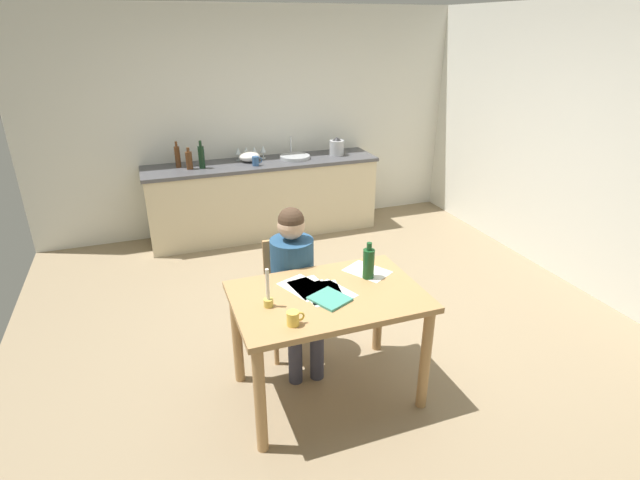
{
  "coord_description": "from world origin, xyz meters",
  "views": [
    {
      "loc": [
        -1.29,
        -3.29,
        2.37
      ],
      "look_at": [
        -0.11,
        -0.04,
        0.85
      ],
      "focal_mm": 27.53,
      "sensor_mm": 36.0,
      "label": 1
    }
  ],
  "objects_px": {
    "wine_bottle_on_table": "(369,263)",
    "wine_glass_near_sink": "(263,149)",
    "stovetop_kettle": "(337,147)",
    "teacup_on_counter": "(256,161)",
    "person_seated": "(294,277)",
    "sink_unit": "(295,157)",
    "coffee_mug": "(293,318)",
    "wine_glass_back_right": "(238,151)",
    "bottle_vinegar": "(189,160)",
    "wine_glass_by_kettle": "(254,150)",
    "wine_glass_back_left": "(246,151)",
    "bottle_wine_red": "(201,157)",
    "bottle_oil": "(178,156)",
    "mixing_bowl": "(249,157)",
    "dining_table": "(328,311)",
    "book_magazine": "(330,299)",
    "chair_at_table": "(290,290)",
    "candlestick": "(268,296)"
  },
  "relations": [
    {
      "from": "bottle_oil",
      "to": "wine_glass_back_left",
      "type": "xyz_separation_m",
      "value": [
        0.79,
        0.07,
        -0.02
      ]
    },
    {
      "from": "bottle_oil",
      "to": "wine_glass_back_right",
      "type": "distance_m",
      "value": 0.7
    },
    {
      "from": "bottle_oil",
      "to": "wine_glass_by_kettle",
      "type": "bearing_deg",
      "value": 4.59
    },
    {
      "from": "wine_bottle_on_table",
      "to": "wine_glass_back_left",
      "type": "xyz_separation_m",
      "value": [
        -0.18,
        3.01,
        0.11
      ]
    },
    {
      "from": "wine_glass_near_sink",
      "to": "dining_table",
      "type": "bearing_deg",
      "value": -96.57
    },
    {
      "from": "wine_glass_near_sink",
      "to": "bottle_wine_red",
      "type": "bearing_deg",
      "value": -164.87
    },
    {
      "from": "person_seated",
      "to": "sink_unit",
      "type": "bearing_deg",
      "value": 72.49
    },
    {
      "from": "chair_at_table",
      "to": "wine_glass_near_sink",
      "type": "distance_m",
      "value": 2.58
    },
    {
      "from": "sink_unit",
      "to": "wine_glass_by_kettle",
      "type": "relative_size",
      "value": 2.34
    },
    {
      "from": "stovetop_kettle",
      "to": "teacup_on_counter",
      "type": "distance_m",
      "value": 1.06
    },
    {
      "from": "dining_table",
      "to": "wine_glass_near_sink",
      "type": "xyz_separation_m",
      "value": [
        0.36,
        3.13,
        0.34
      ]
    },
    {
      "from": "chair_at_table",
      "to": "stovetop_kettle",
      "type": "xyz_separation_m",
      "value": [
        1.32,
        2.34,
        0.51
      ]
    },
    {
      "from": "sink_unit",
      "to": "bottle_wine_red",
      "type": "distance_m",
      "value": 1.11
    },
    {
      "from": "book_magazine",
      "to": "teacup_on_counter",
      "type": "xyz_separation_m",
      "value": [
        0.22,
        2.9,
        0.15
      ]
    },
    {
      "from": "person_seated",
      "to": "candlestick",
      "type": "height_order",
      "value": "person_seated"
    },
    {
      "from": "dining_table",
      "to": "mixing_bowl",
      "type": "height_order",
      "value": "mixing_bowl"
    },
    {
      "from": "person_seated",
      "to": "bottle_vinegar",
      "type": "xyz_separation_m",
      "value": [
        -0.45,
        2.45,
        0.32
      ]
    },
    {
      "from": "bottle_wine_red",
      "to": "wine_glass_by_kettle",
      "type": "height_order",
      "value": "bottle_wine_red"
    },
    {
      "from": "person_seated",
      "to": "bottle_vinegar",
      "type": "distance_m",
      "value": 2.51
    },
    {
      "from": "mixing_bowl",
      "to": "wine_glass_near_sink",
      "type": "xyz_separation_m",
      "value": [
        0.19,
        0.08,
        0.05
      ]
    },
    {
      "from": "teacup_on_counter",
      "to": "wine_glass_near_sink",
      "type": "bearing_deg",
      "value": 61.82
    },
    {
      "from": "wine_bottle_on_table",
      "to": "stovetop_kettle",
      "type": "relative_size",
      "value": 1.18
    },
    {
      "from": "chair_at_table",
      "to": "wine_glass_by_kettle",
      "type": "bearing_deg",
      "value": 82.67
    },
    {
      "from": "coffee_mug",
      "to": "wine_glass_back_left",
      "type": "relative_size",
      "value": 0.7
    },
    {
      "from": "bottle_vinegar",
      "to": "teacup_on_counter",
      "type": "relative_size",
      "value": 2.05
    },
    {
      "from": "bottle_wine_red",
      "to": "teacup_on_counter",
      "type": "bearing_deg",
      "value": -9.34
    },
    {
      "from": "wine_bottle_on_table",
      "to": "wine_glass_near_sink",
      "type": "bearing_deg",
      "value": 89.53
    },
    {
      "from": "dining_table",
      "to": "sink_unit",
      "type": "height_order",
      "value": "sink_unit"
    },
    {
      "from": "person_seated",
      "to": "coffee_mug",
      "type": "distance_m",
      "value": 0.81
    },
    {
      "from": "person_seated",
      "to": "wine_glass_back_right",
      "type": "xyz_separation_m",
      "value": [
        0.13,
        2.63,
        0.33
      ]
    },
    {
      "from": "wine_glass_by_kettle",
      "to": "mixing_bowl",
      "type": "bearing_deg",
      "value": -135.35
    },
    {
      "from": "coffee_mug",
      "to": "wine_glass_back_right",
      "type": "bearing_deg",
      "value": 83.76
    },
    {
      "from": "bottle_wine_red",
      "to": "dining_table",
      "type": "bearing_deg",
      "value": -82.4
    },
    {
      "from": "candlestick",
      "to": "book_magazine",
      "type": "xyz_separation_m",
      "value": [
        0.38,
        -0.06,
        -0.06
      ]
    },
    {
      "from": "wine_glass_near_sink",
      "to": "teacup_on_counter",
      "type": "relative_size",
      "value": 1.31
    },
    {
      "from": "bottle_oil",
      "to": "stovetop_kettle",
      "type": "relative_size",
      "value": 1.33
    },
    {
      "from": "candlestick",
      "to": "wine_glass_back_left",
      "type": "relative_size",
      "value": 1.66
    },
    {
      "from": "dining_table",
      "to": "bottle_wine_red",
      "type": "distance_m",
      "value": 2.97
    },
    {
      "from": "wine_glass_by_kettle",
      "to": "wine_glass_back_left",
      "type": "xyz_separation_m",
      "value": [
        -0.1,
        0.0,
        0.0
      ]
    },
    {
      "from": "book_magazine",
      "to": "wine_glass_by_kettle",
      "type": "height_order",
      "value": "wine_glass_by_kettle"
    },
    {
      "from": "bottle_wine_red",
      "to": "wine_glass_back_left",
      "type": "distance_m",
      "value": 0.58
    },
    {
      "from": "wine_bottle_on_table",
      "to": "sink_unit",
      "type": "bearing_deg",
      "value": 82.54
    },
    {
      "from": "sink_unit",
      "to": "stovetop_kettle",
      "type": "relative_size",
      "value": 1.64
    },
    {
      "from": "coffee_mug",
      "to": "wine_glass_near_sink",
      "type": "relative_size",
      "value": 0.7
    },
    {
      "from": "dining_table",
      "to": "sink_unit",
      "type": "bearing_deg",
      "value": 76.6
    },
    {
      "from": "coffee_mug",
      "to": "bottle_oil",
      "type": "height_order",
      "value": "bottle_oil"
    },
    {
      "from": "teacup_on_counter",
      "to": "wine_glass_by_kettle",
      "type": "bearing_deg",
      "value": 79.73
    },
    {
      "from": "wine_bottle_on_table",
      "to": "book_magazine",
      "type": "bearing_deg",
      "value": -151.72
    },
    {
      "from": "coffee_mug",
      "to": "dining_table",
      "type": "bearing_deg",
      "value": 39.9
    },
    {
      "from": "dining_table",
      "to": "bottle_wine_red",
      "type": "height_order",
      "value": "bottle_wine_red"
    }
  ]
}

